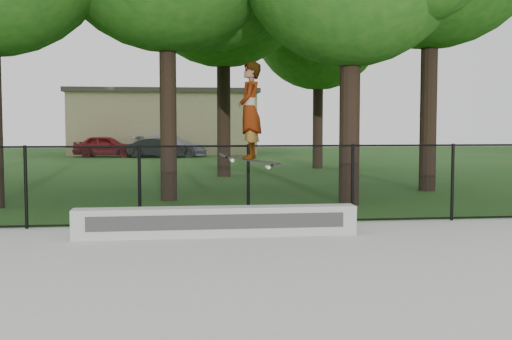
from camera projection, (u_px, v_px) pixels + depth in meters
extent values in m
plane|color=#1A4B15|center=(320.00, 324.00, 6.16)|extent=(100.00, 100.00, 0.00)
cube|color=#A9AAA4|center=(320.00, 321.00, 6.16)|extent=(14.00, 12.00, 0.06)
cube|color=#A4A49F|center=(217.00, 222.00, 10.71)|extent=(4.71, 0.40, 0.49)
imported|color=maroon|center=(106.00, 146.00, 38.49)|extent=(4.01, 2.18, 1.30)
imported|color=black|center=(158.00, 148.00, 37.91)|extent=(3.30, 1.86, 1.13)
imported|color=#9F9EB3|center=(170.00, 146.00, 39.02)|extent=(4.43, 2.87, 1.29)
cube|color=black|center=(250.00, 160.00, 10.62)|extent=(0.84, 0.23, 0.14)
imported|color=silver|center=(250.00, 111.00, 10.56)|extent=(0.48, 0.64, 1.60)
cylinder|color=black|center=(26.00, 187.00, 11.43)|extent=(0.06, 0.06, 1.50)
cylinder|color=black|center=(139.00, 186.00, 11.69)|extent=(0.06, 0.06, 1.50)
cylinder|color=black|center=(248.00, 185.00, 11.94)|extent=(0.06, 0.06, 1.50)
cylinder|color=black|center=(352.00, 183.00, 12.20)|extent=(0.06, 0.06, 1.50)
cylinder|color=black|center=(452.00, 182.00, 12.46)|extent=(0.06, 0.06, 1.50)
cylinder|color=black|center=(248.00, 146.00, 11.89)|extent=(16.00, 0.04, 0.04)
cylinder|color=black|center=(248.00, 222.00, 11.99)|extent=(16.00, 0.04, 0.04)
cube|color=black|center=(248.00, 185.00, 11.94)|extent=(16.00, 0.01, 1.50)
cylinder|color=black|center=(168.00, 99.00, 16.18)|extent=(0.44, 0.44, 5.14)
cylinder|color=black|center=(350.00, 111.00, 15.27)|extent=(0.44, 0.44, 4.52)
cylinder|color=black|center=(429.00, 94.00, 18.61)|extent=(0.44, 0.44, 5.64)
cylinder|color=black|center=(224.00, 102.00, 23.84)|extent=(0.44, 0.44, 5.56)
cylinder|color=black|center=(318.00, 115.00, 28.40)|extent=(0.44, 0.44, 4.76)
sphere|color=#184E14|center=(318.00, 25.00, 28.13)|extent=(5.71, 5.71, 5.71)
cube|color=tan|center=(164.00, 124.00, 43.36)|extent=(12.00, 6.00, 4.00)
cube|color=#3F3833|center=(163.00, 92.00, 43.21)|extent=(12.40, 6.40, 0.30)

